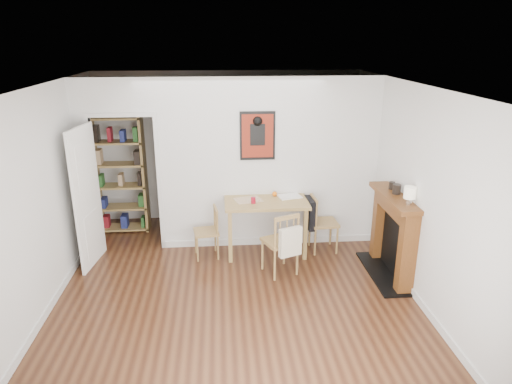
{
  "coord_description": "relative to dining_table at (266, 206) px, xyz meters",
  "views": [
    {
      "loc": [
        -0.15,
        -5.23,
        3.13
      ],
      "look_at": [
        0.32,
        0.6,
        1.13
      ],
      "focal_mm": 32.0,
      "sensor_mm": 36.0,
      "label": 1
    }
  ],
  "objects": [
    {
      "name": "ground",
      "position": [
        -0.51,
        -1.1,
        -0.74
      ],
      "size": [
        5.2,
        5.2,
        0.0
      ],
      "primitive_type": "plane",
      "color": "#502F1A",
      "rests_on": "ground"
    },
    {
      "name": "bookshelf",
      "position": [
        -2.31,
        1.01,
        0.23
      ],
      "size": [
        0.82,
        0.33,
        1.96
      ],
      "color": "#A1834B",
      "rests_on": "ground"
    },
    {
      "name": "dining_table",
      "position": [
        0.0,
        0.0,
        0.0
      ],
      "size": [
        1.23,
        0.78,
        0.84
      ],
      "color": "#A1834B",
      "rests_on": "ground"
    },
    {
      "name": "room_shell",
      "position": [
        -0.41,
        0.24,
        0.56
      ],
      "size": [
        5.2,
        5.2,
        5.2
      ],
      "color": "silver",
      "rests_on": "ground"
    },
    {
      "name": "orange_fruit",
      "position": [
        0.15,
        0.15,
        0.14
      ],
      "size": [
        0.07,
        0.07,
        0.07
      ],
      "primitive_type": "sphere",
      "color": "orange",
      "rests_on": "dining_table"
    },
    {
      "name": "chair_front",
      "position": [
        0.13,
        -0.69,
        -0.27
      ],
      "size": [
        0.6,
        0.63,
        0.91
      ],
      "color": "#9E7949",
      "rests_on": "ground"
    },
    {
      "name": "chair_right",
      "position": [
        0.86,
        -0.03,
        -0.28
      ],
      "size": [
        0.52,
        0.46,
        0.88
      ],
      "color": "#9E7949",
      "rests_on": "ground"
    },
    {
      "name": "placemat",
      "position": [
        -0.26,
        0.01,
        0.1
      ],
      "size": [
        0.45,
        0.39,
        0.0
      ],
      "primitive_type": "cube",
      "rotation": [
        0.0,
        0.0,
        0.27
      ],
      "color": "beige",
      "rests_on": "dining_table"
    },
    {
      "name": "ceramic_jar_a",
      "position": [
        1.65,
        -0.8,
        0.49
      ],
      "size": [
        0.11,
        0.11,
        0.13
      ],
      "primitive_type": "cylinder",
      "color": "black",
      "rests_on": "fireplace"
    },
    {
      "name": "fireplace",
      "position": [
        1.65,
        -0.85,
        -0.12
      ],
      "size": [
        0.45,
        1.25,
        1.16
      ],
      "color": "brown",
      "rests_on": "ground"
    },
    {
      "name": "ceramic_jar_b",
      "position": [
        1.66,
        -0.6,
        0.48
      ],
      "size": [
        0.08,
        0.08,
        0.1
      ],
      "primitive_type": "cylinder",
      "color": "black",
      "rests_on": "fireplace"
    },
    {
      "name": "red_glass",
      "position": [
        -0.2,
        -0.13,
        0.15
      ],
      "size": [
        0.07,
        0.07,
        0.09
      ],
      "primitive_type": "cylinder",
      "color": "maroon",
      "rests_on": "dining_table"
    },
    {
      "name": "chair_left",
      "position": [
        -0.9,
        -0.11,
        -0.35
      ],
      "size": [
        0.44,
        0.44,
        0.78
      ],
      "color": "#9E7949",
      "rests_on": "ground"
    },
    {
      "name": "mantel_lamp",
      "position": [
        1.65,
        -1.21,
        0.57
      ],
      "size": [
        0.15,
        0.15,
        0.23
      ],
      "color": "silver",
      "rests_on": "fireplace"
    },
    {
      "name": "notebook",
      "position": [
        0.37,
        0.1,
        0.11
      ],
      "size": [
        0.38,
        0.31,
        0.02
      ],
      "primitive_type": "cube",
      "rotation": [
        0.0,
        0.0,
        0.24
      ],
      "color": "white",
      "rests_on": "dining_table"
    }
  ]
}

